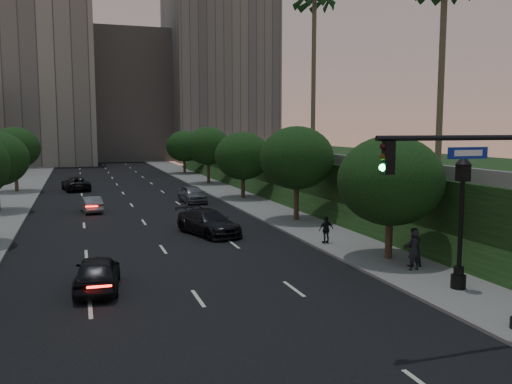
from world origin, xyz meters
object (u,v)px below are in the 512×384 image
object	(u,v)px
sedan_far_left	(76,184)
pedestrian_c	(326,229)
sedan_far_right	(192,194)
traffic_signal_mast	(497,223)
street_lamp	(461,228)
sedan_mid_left	(91,204)
pedestrian_b	(413,247)
sedan_near_left	(97,273)
sedan_near_right	(208,223)
pedestrian_a	(414,250)

from	to	relation	value
sedan_far_left	pedestrian_c	size ratio (longest dim) A/B	3.38
sedan_far_right	traffic_signal_mast	bearing A→B (deg)	-89.90
street_lamp	sedan_mid_left	distance (m)	29.81
street_lamp	pedestrian_b	distance (m)	3.96
sedan_near_left	sedan_near_right	xyz separation A→B (m)	(6.95, 9.88, 0.04)
sedan_near_left	pedestrian_a	distance (m)	13.90
street_lamp	sedan_near_left	distance (m)	14.77
street_lamp	sedan_mid_left	bearing A→B (deg)	117.17
sedan_near_left	pedestrian_c	distance (m)	13.42
traffic_signal_mast	pedestrian_c	world-z (taller)	traffic_signal_mast
street_lamp	sedan_near_right	bearing A→B (deg)	115.21
sedan_mid_left	pedestrian_b	distance (m)	26.74
sedan_near_left	pedestrian_a	bearing A→B (deg)	178.50
street_lamp	sedan_far_right	xyz separation A→B (m)	(-4.90, 29.39, -1.86)
sedan_near_right	pedestrian_b	xyz separation A→B (m)	(7.21, -11.03, 0.28)
pedestrian_c	sedan_near_left	bearing A→B (deg)	13.65
sedan_mid_left	sedan_far_left	xyz separation A→B (m)	(-1.16, 15.99, 0.10)
pedestrian_a	pedestrian_b	xyz separation A→B (m)	(0.38, 0.63, -0.02)
sedan_far_right	street_lamp	bearing A→B (deg)	-85.02
street_lamp	sedan_near_left	world-z (taller)	street_lamp
sedan_near_left	sedan_far_right	xyz separation A→B (m)	(8.95, 24.62, 0.04)
traffic_signal_mast	street_lamp	size ratio (longest dim) A/B	1.25
pedestrian_b	pedestrian_a	bearing A→B (deg)	70.14
sedan_near_left	pedestrian_b	bearing A→B (deg)	-178.77
sedan_near_right	traffic_signal_mast	bearing A→B (deg)	-93.89
traffic_signal_mast	sedan_mid_left	xyz separation A→B (m)	(-11.39, 30.79, -3.04)
traffic_signal_mast	street_lamp	distance (m)	4.97
street_lamp	pedestrian_a	bearing A→B (deg)	91.27
sedan_mid_left	pedestrian_c	world-z (taller)	pedestrian_c
sedan_mid_left	pedestrian_c	distance (m)	20.90
sedan_mid_left	pedestrian_c	size ratio (longest dim) A/B	2.47
pedestrian_a	pedestrian_c	world-z (taller)	pedestrian_a
sedan_far_left	pedestrian_b	world-z (taller)	pedestrian_b
sedan_far_right	pedestrian_c	bearing A→B (deg)	-84.23
sedan_near_left	sedan_far_left	distance (m)	37.69
sedan_far_right	pedestrian_a	bearing A→B (deg)	-84.11
sedan_far_left	pedestrian_c	distance (m)	35.54
street_lamp	traffic_signal_mast	bearing A→B (deg)	-116.86
pedestrian_a	pedestrian_c	distance (m)	6.68
sedan_near_left	pedestrian_a	world-z (taller)	pedestrian_a
traffic_signal_mast	sedan_near_left	distance (m)	15.07
pedestrian_b	pedestrian_c	xyz separation A→B (m)	(-1.62, 5.93, -0.13)
street_lamp	sedan_near_left	size ratio (longest dim) A/B	1.31
sedan_far_left	sedan_near_right	world-z (taller)	sedan_near_right
sedan_far_left	pedestrian_b	xyz separation A→B (m)	(15.06, -38.84, 0.33)
traffic_signal_mast	sedan_near_right	bearing A→B (deg)	103.92
traffic_signal_mast	sedan_mid_left	distance (m)	32.97
street_lamp	sedan_far_left	size ratio (longest dim) A/B	1.07
sedan_far_left	pedestrian_b	bearing A→B (deg)	102.22
sedan_near_left	sedan_mid_left	distance (m)	21.69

